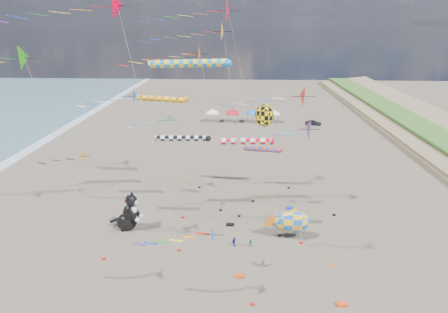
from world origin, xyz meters
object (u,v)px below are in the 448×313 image
child_blue (234,241)px  child_green (251,243)px  fish_inflatable (292,222)px  person_adult (263,261)px  cat_inflatable (128,211)px  parked_car (313,123)px

child_blue → child_green: bearing=-56.9°
fish_inflatable → child_green: (-4.62, -1.97, -1.61)m
fish_inflatable → child_green: size_ratio=5.46×
person_adult → child_blue: person_adult is taller
person_adult → child_blue: bearing=90.4°
cat_inflatable → child_blue: cat_inflatable is taller
fish_inflatable → person_adult: bearing=-123.4°
fish_inflatable → person_adult: size_ratio=3.65×
fish_inflatable → child_green: 5.28m
fish_inflatable → child_blue: size_ratio=4.81×
child_green → parked_car: size_ratio=0.26×
cat_inflatable → child_blue: size_ratio=4.33×
child_green → child_blue: bearing=175.3°
fish_inflatable → child_blue: 6.86m
person_adult → child_blue: size_ratio=1.32×
child_green → person_adult: bearing=-69.8°
fish_inflatable → cat_inflatable: bearing=176.6°
fish_inflatable → child_green: fish_inflatable is taller
person_adult → child_green: size_ratio=1.50×
child_green → parked_car: (16.37, 50.01, 0.15)m
person_adult → parked_car: size_ratio=0.39×
fish_inflatable → child_blue: fish_inflatable is taller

